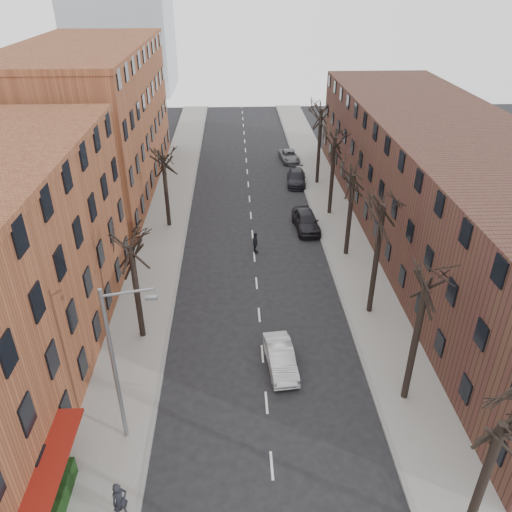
{
  "coord_description": "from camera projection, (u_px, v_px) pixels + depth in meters",
  "views": [
    {
      "loc": [
        -1.45,
        -7.59,
        20.55
      ],
      "look_at": [
        -0.17,
        21.17,
        4.0
      ],
      "focal_mm": 35.0,
      "sensor_mm": 36.0,
      "label": 1
    }
  ],
  "objects": [
    {
      "name": "sidewalk_left",
      "position": [
        166.0,
        221.0,
        46.84
      ],
      "size": [
        4.0,
        90.0,
        0.15
      ],
      "primitive_type": "cube",
      "color": "gray",
      "rests_on": "ground"
    },
    {
      "name": "sidewalk_right",
      "position": [
        335.0,
        218.0,
        47.46
      ],
      "size": [
        4.0,
        90.0,
        0.15
      ],
      "primitive_type": "cube",
      "color": "gray",
      "rests_on": "ground"
    },
    {
      "name": "building_left_far",
      "position": [
        91.0,
        123.0,
        50.87
      ],
      "size": [
        12.0,
        28.0,
        14.0
      ],
      "primitive_type": "cube",
      "color": "brown",
      "rests_on": "ground"
    },
    {
      "name": "building_right",
      "position": [
        447.0,
        188.0,
        40.98
      ],
      "size": [
        12.0,
        50.0,
        10.0
      ],
      "primitive_type": "cube",
      "color": "#472C21",
      "rests_on": "ground"
    },
    {
      "name": "tree_right_b",
      "position": [
        403.0,
        398.0,
        27.56
      ],
      "size": [
        5.2,
        5.2,
        10.8
      ],
      "primitive_type": null,
      "color": "black",
      "rests_on": "ground"
    },
    {
      "name": "tree_right_c",
      "position": [
        369.0,
        312.0,
        34.49
      ],
      "size": [
        5.2,
        5.2,
        11.6
      ],
      "primitive_type": null,
      "color": "black",
      "rests_on": "ground"
    },
    {
      "name": "tree_right_d",
      "position": [
        346.0,
        255.0,
        41.42
      ],
      "size": [
        5.2,
        5.2,
        10.0
      ],
      "primitive_type": null,
      "color": "black",
      "rests_on": "ground"
    },
    {
      "name": "tree_right_e",
      "position": [
        329.0,
        214.0,
        48.35
      ],
      "size": [
        5.2,
        5.2,
        10.8
      ],
      "primitive_type": null,
      "color": "black",
      "rests_on": "ground"
    },
    {
      "name": "tree_right_f",
      "position": [
        317.0,
        183.0,
        55.27
      ],
      "size": [
        5.2,
        5.2,
        11.6
      ],
      "primitive_type": null,
      "color": "black",
      "rests_on": "ground"
    },
    {
      "name": "tree_left_a",
      "position": [
        143.0,
        337.0,
        32.17
      ],
      "size": [
        5.2,
        5.2,
        9.5
      ],
      "primitive_type": null,
      "color": "black",
      "rests_on": "ground"
    },
    {
      "name": "tree_left_b",
      "position": [
        169.0,
        226.0,
        46.03
      ],
      "size": [
        5.2,
        5.2,
        9.5
      ],
      "primitive_type": null,
      "color": "black",
      "rests_on": "ground"
    },
    {
      "name": "streetlight",
      "position": [
        117.0,
        362.0,
        22.77
      ],
      "size": [
        2.45,
        0.22,
        9.03
      ],
      "color": "slate",
      "rests_on": "ground"
    },
    {
      "name": "silver_sedan",
      "position": [
        281.0,
        358.0,
        29.37
      ],
      "size": [
        1.92,
        4.43,
        1.42
      ],
      "primitive_type": "imported",
      "rotation": [
        0.0,
        0.0,
        0.1
      ],
      "color": "#B7B8BE",
      "rests_on": "ground"
    },
    {
      "name": "parked_car_near",
      "position": [
        306.0,
        220.0,
        45.11
      ],
      "size": [
        2.38,
        5.16,
        1.71
      ],
      "primitive_type": "imported",
      "rotation": [
        0.0,
        0.0,
        0.07
      ],
      "color": "black",
      "rests_on": "ground"
    },
    {
      "name": "parked_car_mid",
      "position": [
        296.0,
        178.0,
        54.79
      ],
      "size": [
        2.41,
        5.04,
        1.42
      ],
      "primitive_type": "imported",
      "rotation": [
        0.0,
        0.0,
        -0.09
      ],
      "color": "black",
      "rests_on": "ground"
    },
    {
      "name": "parked_car_far",
      "position": [
        289.0,
        156.0,
        61.48
      ],
      "size": [
        2.5,
        4.65,
        1.24
      ],
      "primitive_type": "imported",
      "rotation": [
        0.0,
        0.0,
        0.1
      ],
      "color": "slate",
      "rests_on": "ground"
    },
    {
      "name": "pedestrian_a",
      "position": [
        120.0,
        501.0,
        21.03
      ],
      "size": [
        0.83,
        0.8,
        1.92
      ],
      "primitive_type": "imported",
      "rotation": [
        0.0,
        0.0,
        0.69
      ],
      "color": "black",
      "rests_on": "sidewalk_left"
    },
    {
      "name": "pedestrian_b",
      "position": [
        57.0,
        480.0,
        22.03
      ],
      "size": [
        0.97,
        0.87,
        1.64
      ],
      "primitive_type": "imported",
      "rotation": [
        0.0,
        0.0,
        3.52
      ],
      "color": "black",
      "rests_on": "sidewalk_left"
    },
    {
      "name": "pedestrian_crossing",
      "position": [
        255.0,
        243.0,
        41.27
      ],
      "size": [
        0.59,
        1.14,
        1.87
      ],
      "primitive_type": "imported",
      "rotation": [
        0.0,
        0.0,
        1.7
      ],
      "color": "black",
      "rests_on": "ground"
    }
  ]
}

